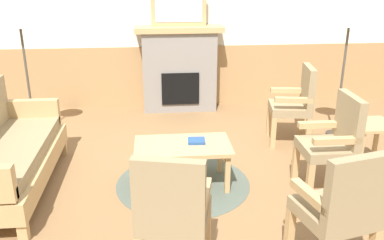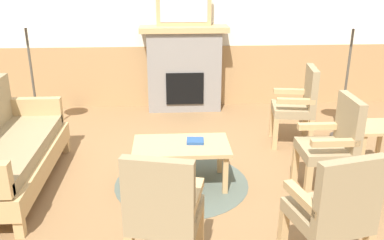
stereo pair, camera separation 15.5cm
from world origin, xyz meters
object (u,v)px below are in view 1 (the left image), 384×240
at_px(armchair_front_left, 173,210).
at_px(side_table, 371,133).
at_px(couch, 6,154).
at_px(framed_picture, 179,6).
at_px(fireplace, 179,68).
at_px(book_on_table, 196,141).
at_px(armchair_near_fireplace, 296,101).
at_px(floor_lamp_by_chairs, 349,24).
at_px(armchair_by_window_left, 334,140).
at_px(armchair_front_center, 342,207).
at_px(coffee_table, 183,149).
at_px(floor_lamp_by_couch, 20,25).

bearing_deg(armchair_front_left, side_table, 33.44).
height_order(couch, armchair_front_left, same).
bearing_deg(framed_picture, couch, -127.97).
height_order(fireplace, side_table, fireplace).
height_order(couch, book_on_table, couch).
relative_size(armchair_near_fireplace, floor_lamp_by_chairs, 0.58).
bearing_deg(armchair_by_window_left, couch, 174.98).
bearing_deg(armchair_front_center, framed_picture, 102.94).
height_order(framed_picture, armchair_front_center, framed_picture).
xyz_separation_m(armchair_front_left, armchair_front_center, (1.17, -0.07, 0.00)).
bearing_deg(coffee_table, floor_lamp_by_couch, 142.29).
height_order(book_on_table, side_table, side_table).
bearing_deg(floor_lamp_by_couch, armchair_near_fireplace, -7.92).
height_order(armchair_by_window_left, armchair_front_center, same).
distance_m(armchair_near_fireplace, armchair_front_left, 2.82).
height_order(floor_lamp_by_couch, floor_lamp_by_chairs, same).
height_order(coffee_table, armchair_by_window_left, armchair_by_window_left).
xyz_separation_m(fireplace, armchair_near_fireplace, (1.35, -1.43, -0.11)).
height_order(fireplace, armchair_front_center, fireplace).
xyz_separation_m(armchair_front_left, floor_lamp_by_chairs, (2.28, 2.45, 0.91)).
distance_m(couch, floor_lamp_by_chairs, 4.11).
bearing_deg(coffee_table, book_on_table, 15.00).
height_order(fireplace, couch, fireplace).
bearing_deg(armchair_near_fireplace, fireplace, 133.19).
distance_m(armchair_by_window_left, armchair_front_left, 1.94).
bearing_deg(armchair_near_fireplace, floor_lamp_by_chairs, 14.09).
height_order(fireplace, armchair_by_window_left, fireplace).
bearing_deg(book_on_table, side_table, 2.21).
bearing_deg(framed_picture, armchair_near_fireplace, -46.82).
bearing_deg(armchair_front_left, book_on_table, 77.22).
bearing_deg(armchair_front_center, floor_lamp_by_couch, 135.10).
distance_m(side_table, floor_lamp_by_couch, 4.19).
distance_m(book_on_table, armchair_near_fireplace, 1.62).
bearing_deg(armchair_by_window_left, armchair_front_center, -110.92).
distance_m(coffee_table, armchair_front_left, 1.35).
bearing_deg(book_on_table, fireplace, 90.28).
relative_size(armchair_near_fireplace, armchair_by_window_left, 1.00).
bearing_deg(floor_lamp_by_chairs, armchair_near_fireplace, -165.91).
relative_size(coffee_table, armchair_by_window_left, 0.98).
bearing_deg(book_on_table, coffee_table, -165.00).
xyz_separation_m(coffee_table, armchair_front_center, (1.00, -1.41, 0.15)).
distance_m(coffee_table, armchair_near_fireplace, 1.76).
height_order(couch, floor_lamp_by_chairs, floor_lamp_by_chairs).
distance_m(coffee_table, floor_lamp_by_couch, 2.55).
distance_m(book_on_table, armchair_front_left, 1.41).
xyz_separation_m(couch, coffee_table, (1.72, -0.02, -0.01)).
bearing_deg(armchair_front_center, armchair_near_fireplace, 78.68).
relative_size(coffee_table, book_on_table, 5.60).
height_order(framed_picture, book_on_table, framed_picture).
distance_m(coffee_table, side_table, 2.02).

